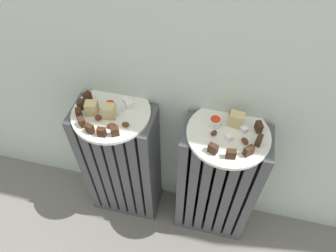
{
  "coord_description": "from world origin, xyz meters",
  "views": [
    {
      "loc": [
        0.15,
        -0.36,
        1.37
      ],
      "look_at": [
        0.0,
        0.28,
        0.61
      ],
      "focal_mm": 32.5,
      "sensor_mm": 36.0,
      "label": 1
    }
  ],
  "objects_px": {
    "radiator_left": "(122,165)",
    "radiator_right": "(216,185)",
    "fork": "(117,115)",
    "jam_bowl_right": "(215,121)",
    "plate_left": "(111,113)",
    "jam_bowl_left": "(110,105)",
    "plate_right": "(228,134)"
  },
  "relations": [
    {
      "from": "radiator_right",
      "to": "fork",
      "type": "bearing_deg",
      "value": -178.28
    },
    {
      "from": "plate_left",
      "to": "plate_right",
      "type": "height_order",
      "value": "same"
    },
    {
      "from": "plate_right",
      "to": "jam_bowl_right",
      "type": "height_order",
      "value": "jam_bowl_right"
    },
    {
      "from": "radiator_left",
      "to": "jam_bowl_right",
      "type": "relative_size",
      "value": 15.45
    },
    {
      "from": "radiator_right",
      "to": "plate_left",
      "type": "height_order",
      "value": "plate_left"
    },
    {
      "from": "radiator_left",
      "to": "jam_bowl_left",
      "type": "distance_m",
      "value": 0.34
    },
    {
      "from": "jam_bowl_right",
      "to": "fork",
      "type": "bearing_deg",
      "value": -173.68
    },
    {
      "from": "radiator_left",
      "to": "radiator_right",
      "type": "height_order",
      "value": "same"
    },
    {
      "from": "radiator_left",
      "to": "jam_bowl_right",
      "type": "height_order",
      "value": "jam_bowl_right"
    },
    {
      "from": "plate_right",
      "to": "jam_bowl_left",
      "type": "bearing_deg",
      "value": 177.19
    },
    {
      "from": "plate_right",
      "to": "fork",
      "type": "height_order",
      "value": "fork"
    },
    {
      "from": "jam_bowl_left",
      "to": "plate_left",
      "type": "bearing_deg",
      "value": -66.59
    },
    {
      "from": "jam_bowl_left",
      "to": "fork",
      "type": "bearing_deg",
      "value": -41.89
    },
    {
      "from": "radiator_right",
      "to": "jam_bowl_right",
      "type": "relative_size",
      "value": 15.45
    },
    {
      "from": "radiator_right",
      "to": "jam_bowl_right",
      "type": "height_order",
      "value": "jam_bowl_right"
    },
    {
      "from": "plate_left",
      "to": "jam_bowl_right",
      "type": "bearing_deg",
      "value": 4.04
    },
    {
      "from": "radiator_right",
      "to": "plate_left",
      "type": "bearing_deg",
      "value": 180.0
    },
    {
      "from": "radiator_left",
      "to": "fork",
      "type": "height_order",
      "value": "fork"
    },
    {
      "from": "radiator_left",
      "to": "radiator_right",
      "type": "distance_m",
      "value": 0.39
    },
    {
      "from": "radiator_right",
      "to": "jam_bowl_left",
      "type": "bearing_deg",
      "value": 177.19
    },
    {
      "from": "plate_right",
      "to": "jam_bowl_right",
      "type": "bearing_deg",
      "value": 152.91
    },
    {
      "from": "plate_left",
      "to": "fork",
      "type": "relative_size",
      "value": 2.48
    },
    {
      "from": "jam_bowl_right",
      "to": "fork",
      "type": "relative_size",
      "value": 0.37
    },
    {
      "from": "jam_bowl_left",
      "to": "radiator_right",
      "type": "bearing_deg",
      "value": -2.81
    },
    {
      "from": "radiator_right",
      "to": "plate_right",
      "type": "bearing_deg",
      "value": 63.43
    },
    {
      "from": "jam_bowl_right",
      "to": "radiator_right",
      "type": "bearing_deg",
      "value": -27.09
    },
    {
      "from": "jam_bowl_right",
      "to": "radiator_left",
      "type": "bearing_deg",
      "value": -175.96
    },
    {
      "from": "radiator_left",
      "to": "radiator_right",
      "type": "bearing_deg",
      "value": 0.0
    },
    {
      "from": "radiator_left",
      "to": "fork",
      "type": "relative_size",
      "value": 5.7
    },
    {
      "from": "jam_bowl_right",
      "to": "fork",
      "type": "xyz_separation_m",
      "value": [
        -0.32,
        -0.04,
        -0.01
      ]
    },
    {
      "from": "radiator_right",
      "to": "plate_right",
      "type": "relative_size",
      "value": 2.3
    },
    {
      "from": "plate_left",
      "to": "plate_right",
      "type": "distance_m",
      "value": 0.39
    }
  ]
}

